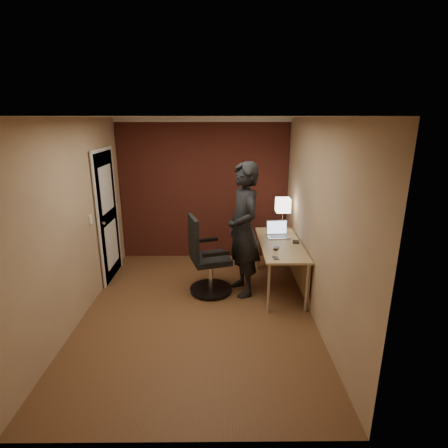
{
  "coord_description": "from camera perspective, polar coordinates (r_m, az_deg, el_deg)",
  "views": [
    {
      "loc": [
        0.31,
        -4.17,
        2.49
      ],
      "look_at": [
        0.35,
        0.55,
        1.05
      ],
      "focal_mm": 28.0,
      "sensor_mm": 36.0,
      "label": 1
    }
  ],
  "objects": [
    {
      "name": "room",
      "position": [
        5.84,
        -6.22,
        5.82
      ],
      "size": [
        4.0,
        4.0,
        4.0
      ],
      "color": "brown",
      "rests_on": "ground"
    },
    {
      "name": "laptop",
      "position": [
        5.46,
        8.75,
        -1.31
      ],
      "size": [
        0.35,
        0.28,
        0.23
      ],
      "color": "silver",
      "rests_on": "desk"
    },
    {
      "name": "phone",
      "position": [
        4.64,
        8.43,
        -5.46
      ],
      "size": [
        0.08,
        0.12,
        0.01
      ],
      "primitive_type": "cube",
      "rotation": [
        0.0,
        0.0,
        0.2
      ],
      "color": "black",
      "rests_on": "desk"
    },
    {
      "name": "mouse",
      "position": [
        4.93,
        8.49,
        -3.95
      ],
      "size": [
        0.09,
        0.12,
        0.03
      ],
      "primitive_type": "cube",
      "rotation": [
        0.0,
        0.0,
        -0.4
      ],
      "color": "black",
      "rests_on": "desk"
    },
    {
      "name": "office_chair",
      "position": [
        5.08,
        -2.99,
        -5.98
      ],
      "size": [
        0.65,
        0.72,
        1.15
      ],
      "color": "black",
      "rests_on": "ground"
    },
    {
      "name": "wallet",
      "position": [
        5.24,
        11.63,
        -2.88
      ],
      "size": [
        0.11,
        0.12,
        0.02
      ],
      "primitive_type": "cube",
      "rotation": [
        0.0,
        0.0,
        -0.16
      ],
      "color": "black",
      "rests_on": "desk"
    },
    {
      "name": "desk",
      "position": [
        5.25,
        9.92,
        -4.35
      ],
      "size": [
        0.6,
        1.5,
        0.73
      ],
      "color": "tan",
      "rests_on": "ground"
    },
    {
      "name": "desk_lamp",
      "position": [
        5.65,
        9.6,
        3.0
      ],
      "size": [
        0.22,
        0.22,
        0.54
      ],
      "color": "silver",
      "rests_on": "desk"
    },
    {
      "name": "person",
      "position": [
        4.95,
        3.2,
        -1.0
      ],
      "size": [
        0.65,
        0.81,
        1.93
      ],
      "primitive_type": "imported",
      "rotation": [
        0.0,
        0.0,
        -1.27
      ],
      "color": "black",
      "rests_on": "ground"
    }
  ]
}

